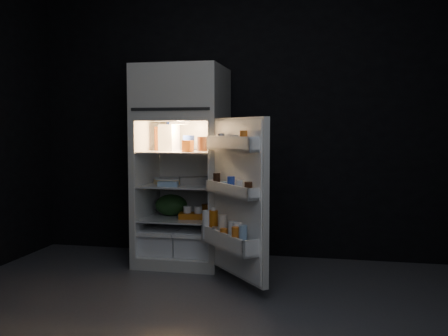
% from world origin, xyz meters
% --- Properties ---
extents(floor, '(4.00, 3.40, 0.00)m').
position_xyz_m(floor, '(0.00, 0.00, 0.00)').
color(floor, '#4F4F54').
rests_on(floor, ground).
extents(wall_back, '(4.00, 0.00, 2.70)m').
position_xyz_m(wall_back, '(0.00, 1.70, 1.35)').
color(wall_back, black).
rests_on(wall_back, ground).
extents(wall_front, '(4.00, 0.00, 2.70)m').
position_xyz_m(wall_front, '(0.00, -1.70, 1.35)').
color(wall_front, black).
rests_on(wall_front, ground).
extents(refrigerator, '(0.76, 0.71, 1.78)m').
position_xyz_m(refrigerator, '(-0.44, 1.32, 0.96)').
color(refrigerator, silver).
rests_on(refrigerator, ground).
extents(fridge_door, '(0.61, 0.68, 1.22)m').
position_xyz_m(fridge_door, '(0.17, 0.66, 0.69)').
color(fridge_door, silver).
rests_on(fridge_door, ground).
extents(milk_jug, '(0.17, 0.17, 0.24)m').
position_xyz_m(milk_jug, '(-0.58, 1.34, 1.15)').
color(milk_jug, white).
rests_on(milk_jug, refrigerator).
extents(mayo_jar, '(0.14, 0.14, 0.14)m').
position_xyz_m(mayo_jar, '(-0.39, 1.35, 1.10)').
color(mayo_jar, '#1E38A2').
rests_on(mayo_jar, refrigerator).
extents(jam_jar, '(0.09, 0.09, 0.13)m').
position_xyz_m(jam_jar, '(-0.25, 1.28, 1.09)').
color(jam_jar, black).
rests_on(jam_jar, refrigerator).
extents(amber_bottle, '(0.11, 0.11, 0.22)m').
position_xyz_m(amber_bottle, '(-0.68, 1.34, 1.14)').
color(amber_bottle, '#A9511B').
rests_on(amber_bottle, refrigerator).
extents(small_carton, '(0.10, 0.08, 0.10)m').
position_xyz_m(small_carton, '(-0.34, 1.14, 1.08)').
color(small_carton, '#BE5D16').
rests_on(small_carton, refrigerator).
extents(egg_carton, '(0.33, 0.23, 0.07)m').
position_xyz_m(egg_carton, '(-0.29, 1.26, 0.76)').
color(egg_carton, gray).
rests_on(egg_carton, refrigerator).
extents(pie, '(0.37, 0.37, 0.04)m').
position_xyz_m(pie, '(-0.55, 1.31, 0.75)').
color(pie, tan).
rests_on(pie, refrigerator).
extents(flat_package, '(0.19, 0.11, 0.04)m').
position_xyz_m(flat_package, '(-0.51, 1.09, 0.75)').
color(flat_package, '#81A4C7').
rests_on(flat_package, refrigerator).
extents(wrapped_pkg, '(0.16, 0.15, 0.05)m').
position_xyz_m(wrapped_pkg, '(-0.30, 1.43, 0.75)').
color(wrapped_pkg, beige).
rests_on(wrapped_pkg, refrigerator).
extents(produce_bag, '(0.36, 0.33, 0.20)m').
position_xyz_m(produce_bag, '(-0.56, 1.32, 0.52)').
color(produce_bag, '#193815').
rests_on(produce_bag, refrigerator).
extents(yogurt_tray, '(0.29, 0.19, 0.05)m').
position_xyz_m(yogurt_tray, '(-0.31, 1.21, 0.45)').
color(yogurt_tray, '#B75B0F').
rests_on(yogurt_tray, refrigerator).
extents(small_can_red, '(0.10, 0.10, 0.09)m').
position_xyz_m(small_can_red, '(-0.27, 1.48, 0.47)').
color(small_can_red, '#B75B0F').
rests_on(small_can_red, refrigerator).
extents(small_can_silver, '(0.08, 0.08, 0.09)m').
position_xyz_m(small_can_silver, '(-0.20, 1.45, 0.47)').
color(small_can_silver, silver).
rests_on(small_can_silver, refrigerator).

